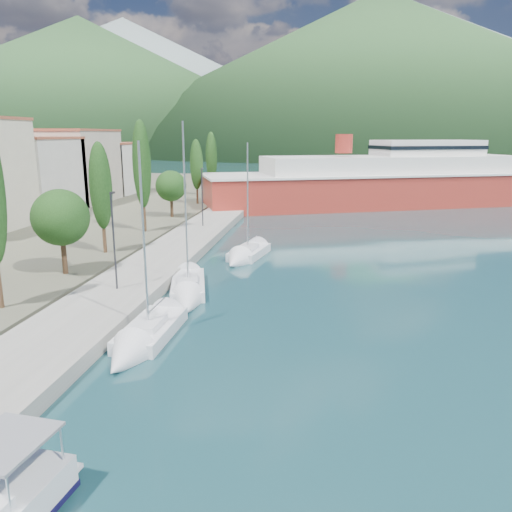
# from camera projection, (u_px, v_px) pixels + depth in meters

# --- Properties ---
(ground) EXTENTS (1400.00, 1400.00, 0.00)m
(ground) POSITION_uv_depth(u_px,v_px,m) (311.00, 175.00, 131.24)
(ground) COLOR #193F45
(quay) EXTENTS (5.00, 88.00, 0.80)m
(quay) POSITION_uv_depth(u_px,v_px,m) (170.00, 255.00, 41.90)
(quay) COLOR gray
(quay) RESTS_ON ground
(hills_far) EXTENTS (1480.00, 900.00, 180.00)m
(hills_far) POSITION_uv_depth(u_px,v_px,m) (447.00, 75.00, 574.24)
(hills_far) COLOR gray
(hills_far) RESTS_ON ground
(hills_near) EXTENTS (1010.00, 520.00, 115.00)m
(hills_near) POSITION_uv_depth(u_px,v_px,m) (465.00, 77.00, 349.42)
(hills_near) COLOR #2C5229
(hills_near) RESTS_ON ground
(tree_row) EXTENTS (3.90, 65.52, 11.14)m
(tree_row) POSITION_uv_depth(u_px,v_px,m) (130.00, 184.00, 46.09)
(tree_row) COLOR #47301E
(tree_row) RESTS_ON land_strip
(lamp_posts) EXTENTS (0.15, 46.06, 6.06)m
(lamp_posts) POSITION_uv_depth(u_px,v_px,m) (113.00, 238.00, 30.45)
(lamp_posts) COLOR #2D2D33
(lamp_posts) RESTS_ON quay
(sailboat_near) EXTENTS (2.45, 7.61, 10.84)m
(sailboat_near) POSITION_uv_depth(u_px,v_px,m) (138.00, 345.00, 24.23)
(sailboat_near) COLOR silver
(sailboat_near) RESTS_ON ground
(sailboat_mid) EXTENTS (4.18, 8.56, 11.91)m
(sailboat_mid) POSITION_uv_depth(u_px,v_px,m) (188.00, 294.00, 31.86)
(sailboat_mid) COLOR silver
(sailboat_mid) RESTS_ON ground
(sailboat_far) EXTENTS (3.59, 7.45, 10.50)m
(sailboat_far) POSITION_uv_depth(u_px,v_px,m) (242.00, 257.00, 41.47)
(sailboat_far) COLOR silver
(sailboat_far) RESTS_ON ground
(ferry) EXTENTS (55.25, 30.17, 10.86)m
(ferry) POSITION_uv_depth(u_px,v_px,m) (391.00, 183.00, 73.53)
(ferry) COLOR #A12B20
(ferry) RESTS_ON ground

